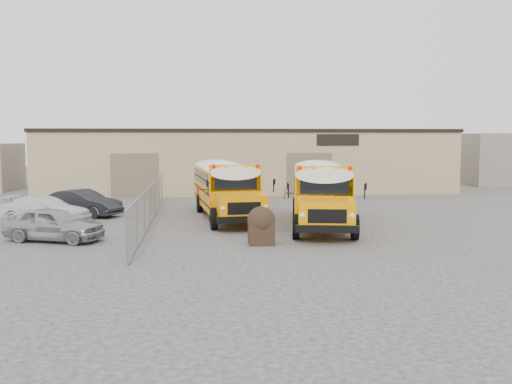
{
  "coord_description": "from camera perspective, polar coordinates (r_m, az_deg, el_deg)",
  "views": [
    {
      "loc": [
        -3.72,
        -24.1,
        4.09
      ],
      "look_at": [
        -1.11,
        1.59,
        1.6
      ],
      "focal_mm": 40.0,
      "sensor_mm": 36.0,
      "label": 1
    }
  ],
  "objects": [
    {
      "name": "school_bus_left",
      "position": [
        35.1,
        -4.48,
        1.52
      ],
      "size": [
        3.37,
        9.97,
        2.86
      ],
      "color": "#F99500",
      "rests_on": "ground"
    },
    {
      "name": "car_dark",
      "position": [
        30.88,
        -16.98,
        -1.06
      ],
      "size": [
        4.39,
        3.2,
        1.38
      ],
      "primitive_type": "imported",
      "rotation": [
        0.0,
        0.0,
        1.1
      ],
      "color": "black",
      "rests_on": "ground"
    },
    {
      "name": "car_white",
      "position": [
        28.95,
        -20.24,
        -1.67
      ],
      "size": [
        4.77,
        3.08,
        1.29
      ],
      "primitive_type": "imported",
      "rotation": [
        0.0,
        0.0,
        1.26
      ],
      "color": "silver",
      "rests_on": "ground"
    },
    {
      "name": "car_silver",
      "position": [
        23.82,
        -19.56,
        -3.06
      ],
      "size": [
        4.26,
        2.85,
        1.35
      ],
      "primitive_type": "imported",
      "rotation": [
        0.0,
        0.0,
        1.22
      ],
      "color": "#A2A3A7",
      "rests_on": "ground"
    },
    {
      "name": "warehouse",
      "position": [
        44.29,
        -0.99,
        3.29
      ],
      "size": [
        30.2,
        10.2,
        4.67
      ],
      "color": "tan",
      "rests_on": "ground"
    },
    {
      "name": "school_bus_right",
      "position": [
        33.03,
        6.01,
        1.32
      ],
      "size": [
        4.06,
        10.27,
        2.93
      ],
      "color": "#FF9B00",
      "rests_on": "ground"
    },
    {
      "name": "chainlink_fence",
      "position": [
        27.39,
        -10.54,
        -1.27
      ],
      "size": [
        0.07,
        18.07,
        1.81
      ],
      "color": "gray",
      "rests_on": "ground"
    },
    {
      "name": "distant_building_right",
      "position": [
        55.55,
        24.16,
        3.08
      ],
      "size": [
        10.0,
        8.0,
        4.4
      ],
      "primitive_type": "cube",
      "color": "gray",
      "rests_on": "ground"
    },
    {
      "name": "ground",
      "position": [
        24.73,
        2.93,
        -4.02
      ],
      "size": [
        120.0,
        120.0,
        0.0
      ],
      "primitive_type": "plane",
      "color": "#33312E",
      "rests_on": "ground"
    },
    {
      "name": "tarp_bundle",
      "position": [
        21.8,
        0.52,
        -3.31
      ],
      "size": [
        1.07,
        1.07,
        1.46
      ],
      "color": "black",
      "rests_on": "ground"
    }
  ]
}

